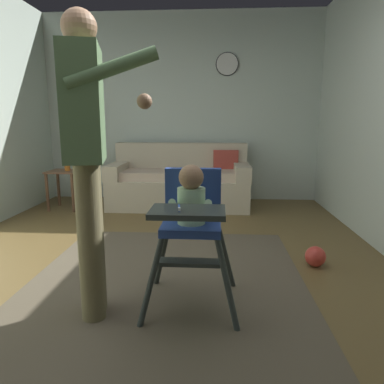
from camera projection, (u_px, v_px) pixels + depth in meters
ground at (144, 290)px, 2.61m from camera, size 5.60×7.53×0.10m
wall_far at (181, 109)px, 5.27m from camera, size 4.80×0.06×2.70m
area_rug at (165, 286)px, 2.55m from camera, size 2.02×2.49×0.01m
couch at (180, 182)px, 4.96m from camera, size 1.89×0.86×0.86m
high_chair at (192, 211)px, 2.19m from camera, size 0.61×0.73×0.92m
adult_standing at (87, 152)px, 2.02m from camera, size 0.59×0.50×1.75m
toy_ball at (315, 256)px, 2.90m from camera, size 0.17×0.17×0.17m
side_table at (65, 181)px, 4.78m from camera, size 0.40×0.40×0.52m
sippy_cup at (67, 167)px, 4.74m from camera, size 0.07×0.07×0.10m
wall_clock at (227, 64)px, 5.07m from camera, size 0.33×0.04×0.33m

